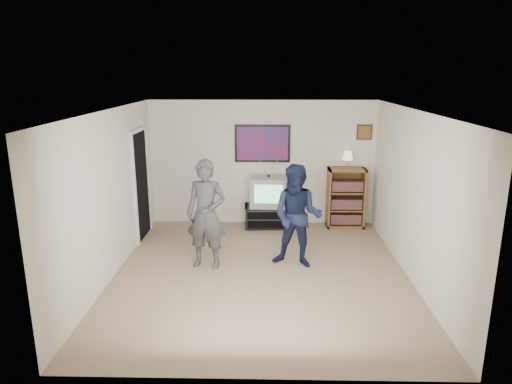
{
  "coord_description": "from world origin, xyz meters",
  "views": [
    {
      "loc": [
        0.07,
        -6.5,
        3.04
      ],
      "look_at": [
        -0.09,
        0.61,
        1.15
      ],
      "focal_mm": 32.0,
      "sensor_mm": 36.0,
      "label": 1
    }
  ],
  "objects_px": {
    "person_tall": "(206,214)",
    "person_short": "(297,216)",
    "bookshelf": "(346,198)",
    "crt_television": "(269,191)",
    "media_stand": "(267,216)"
  },
  "relations": [
    {
      "from": "person_tall",
      "to": "person_short",
      "type": "bearing_deg",
      "value": 12.94
    },
    {
      "from": "crt_television",
      "to": "bookshelf",
      "type": "distance_m",
      "value": 1.55
    },
    {
      "from": "media_stand",
      "to": "person_short",
      "type": "distance_m",
      "value": 2.04
    },
    {
      "from": "media_stand",
      "to": "person_tall",
      "type": "bearing_deg",
      "value": -119.7
    },
    {
      "from": "person_tall",
      "to": "crt_television",
      "type": "bearing_deg",
      "value": 73.79
    },
    {
      "from": "bookshelf",
      "to": "person_tall",
      "type": "relative_size",
      "value": 0.69
    },
    {
      "from": "crt_television",
      "to": "person_short",
      "type": "height_order",
      "value": "person_short"
    },
    {
      "from": "media_stand",
      "to": "bookshelf",
      "type": "height_order",
      "value": "bookshelf"
    },
    {
      "from": "media_stand",
      "to": "crt_television",
      "type": "xyz_separation_m",
      "value": [
        0.03,
        0.0,
        0.52
      ]
    },
    {
      "from": "media_stand",
      "to": "bookshelf",
      "type": "relative_size",
      "value": 0.77
    },
    {
      "from": "bookshelf",
      "to": "crt_television",
      "type": "bearing_deg",
      "value": -178.14
    },
    {
      "from": "person_short",
      "to": "bookshelf",
      "type": "bearing_deg",
      "value": 76.43
    },
    {
      "from": "bookshelf",
      "to": "person_short",
      "type": "height_order",
      "value": "person_short"
    },
    {
      "from": "bookshelf",
      "to": "person_short",
      "type": "xyz_separation_m",
      "value": [
        -1.09,
        -1.94,
        0.23
      ]
    },
    {
      "from": "media_stand",
      "to": "person_tall",
      "type": "xyz_separation_m",
      "value": [
        -0.96,
        -1.95,
        0.65
      ]
    }
  ]
}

